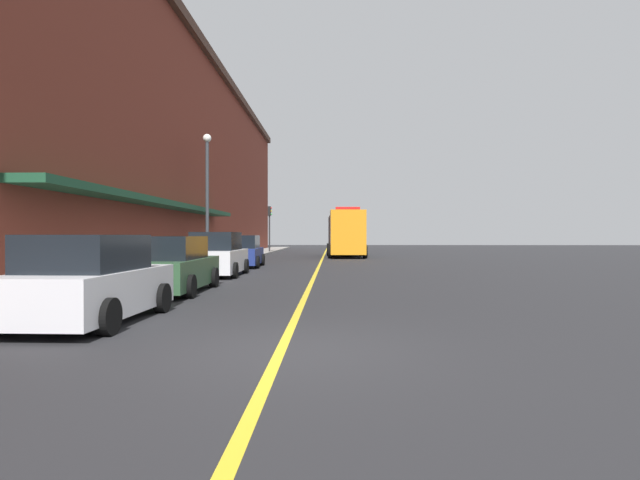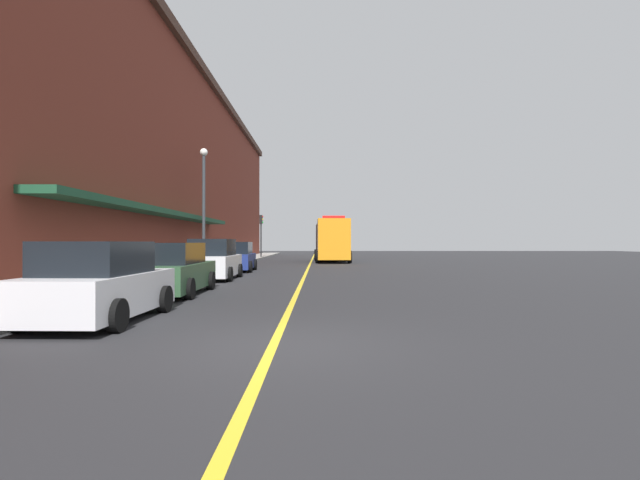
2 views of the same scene
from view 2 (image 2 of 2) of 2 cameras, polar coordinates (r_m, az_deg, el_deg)
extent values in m
plane|color=#232326|center=(32.86, -1.53, -3.17)|extent=(112.00, 112.00, 0.00)
cube|color=gray|center=(33.57, -12.18, -2.98)|extent=(2.40, 70.00, 0.15)
cube|color=gold|center=(32.86, -1.53, -3.17)|extent=(0.16, 70.00, 0.01)
cube|color=maroon|center=(34.91, -23.04, 8.39)|extent=(10.49, 64.00, 13.82)
cube|color=#472D23|center=(34.87, -14.31, 19.62)|extent=(0.40, 64.00, 0.60)
cube|color=#19472D|center=(25.03, -17.93, 3.02)|extent=(1.20, 22.40, 0.24)
cube|color=silver|center=(11.16, -25.04, -5.82)|extent=(1.89, 4.14, 0.84)
cube|color=black|center=(10.93, -25.50, -1.95)|extent=(1.67, 2.29, 0.68)
cylinder|color=black|center=(12.73, -26.25, -6.36)|extent=(0.23, 0.64, 0.64)
cylinder|color=black|center=(12.01, -18.39, -6.75)|extent=(0.23, 0.64, 0.64)
cylinder|color=black|center=(10.55, -32.63, -7.63)|extent=(0.23, 0.64, 0.64)
cylinder|color=black|center=(9.67, -23.43, -8.33)|extent=(0.23, 0.64, 0.64)
cube|color=#2D5133|center=(16.01, -17.39, -4.17)|extent=(1.82, 4.71, 0.82)
cube|color=black|center=(15.75, -17.62, -1.53)|extent=(1.61, 2.60, 0.67)
cylinder|color=black|center=(17.67, -18.83, -4.65)|extent=(0.23, 0.64, 0.64)
cylinder|color=black|center=(17.22, -13.20, -4.78)|extent=(0.23, 0.64, 0.64)
cylinder|color=black|center=(14.94, -22.23, -5.46)|extent=(0.23, 0.64, 0.64)
cylinder|color=black|center=(14.40, -15.62, -5.66)|extent=(0.23, 0.64, 0.64)
cube|color=silver|center=(21.89, -12.85, -3.00)|extent=(1.90, 4.26, 0.90)
cube|color=black|center=(21.66, -12.96, -0.85)|extent=(1.70, 2.35, 0.74)
cylinder|color=black|center=(23.39, -14.43, -3.57)|extent=(0.23, 0.64, 0.64)
cylinder|color=black|center=(23.02, -9.86, -3.63)|extent=(0.23, 0.64, 0.64)
cylinder|color=black|center=(20.85, -16.15, -3.98)|extent=(0.23, 0.64, 0.64)
cylinder|color=black|center=(20.43, -11.03, -4.06)|extent=(0.23, 0.64, 0.64)
cube|color=navy|center=(27.67, -10.11, -2.50)|extent=(1.85, 4.16, 0.83)
cube|color=black|center=(27.45, -10.16, -0.94)|extent=(1.62, 2.31, 0.68)
cylinder|color=black|center=(29.07, -11.46, -2.92)|extent=(0.24, 0.65, 0.64)
cylinder|color=black|center=(28.84, -8.04, -2.95)|extent=(0.24, 0.65, 0.64)
cylinder|color=black|center=(26.57, -12.35, -3.17)|extent=(0.24, 0.65, 0.64)
cylinder|color=black|center=(26.32, -8.62, -3.21)|extent=(0.24, 0.65, 0.64)
cube|color=orange|center=(37.36, 1.44, 0.10)|extent=(2.58, 2.62, 3.20)
cube|color=#3F3F42|center=(42.10, 1.09, -0.12)|extent=(2.68, 6.28, 2.94)
cube|color=red|center=(37.41, 1.44, 2.73)|extent=(1.78, 0.65, 0.24)
cylinder|color=black|center=(37.56, 3.38, -2.04)|extent=(0.33, 1.01, 1.00)
cylinder|color=black|center=(37.42, -0.51, -2.05)|extent=(0.33, 1.01, 1.00)
cylinder|color=black|center=(41.43, 2.90, -1.87)|extent=(0.33, 1.01, 1.00)
cylinder|color=black|center=(41.30, -0.62, -1.88)|extent=(0.33, 1.01, 1.00)
cylinder|color=black|center=(43.93, 2.64, -1.78)|extent=(0.33, 1.01, 1.00)
cylinder|color=black|center=(43.81, -0.69, -1.79)|extent=(0.33, 1.01, 1.00)
cylinder|color=#4C4C51|center=(15.13, -24.09, -4.04)|extent=(0.07, 0.07, 1.05)
cube|color=black|center=(15.10, -24.09, -1.52)|extent=(0.14, 0.18, 0.28)
cylinder|color=#4C4C51|center=(16.85, -21.51, -3.65)|extent=(0.07, 0.07, 1.05)
cube|color=black|center=(16.83, -21.50, -1.39)|extent=(0.14, 0.18, 0.28)
cylinder|color=#33383D|center=(28.19, -13.99, 3.26)|extent=(0.18, 0.18, 6.50)
sphere|color=white|center=(28.62, -13.98, 10.21)|extent=(0.44, 0.44, 0.44)
cylinder|color=#232326|center=(49.06, -7.29, -0.04)|extent=(0.14, 0.14, 3.40)
cube|color=black|center=(49.11, -7.29, 2.47)|extent=(0.28, 0.36, 0.90)
sphere|color=red|center=(49.11, -7.11, 2.82)|extent=(0.16, 0.16, 0.16)
sphere|color=gold|center=(49.09, -7.11, 2.47)|extent=(0.16, 0.16, 0.16)
sphere|color=green|center=(49.08, -7.11, 2.12)|extent=(0.16, 0.16, 0.16)
camera|label=1|loc=(0.39, 0.09, -0.13)|focal=28.52mm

